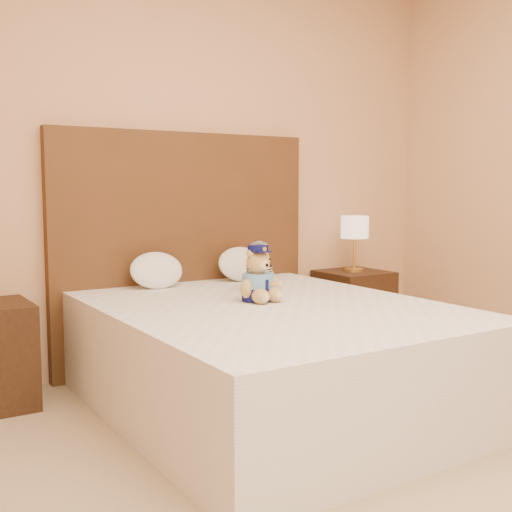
{
  "coord_description": "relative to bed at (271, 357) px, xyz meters",
  "views": [
    {
      "loc": [
        -1.8,
        -1.52,
        1.14
      ],
      "look_at": [
        0.07,
        1.45,
        0.78
      ],
      "focal_mm": 45.0,
      "sensor_mm": 36.0,
      "label": 1
    }
  ],
  "objects": [
    {
      "name": "lamp",
      "position": [
        1.25,
        0.8,
        0.57
      ],
      "size": [
        0.2,
        0.2,
        0.4
      ],
      "color": "gold",
      "rests_on": "nightstand_right"
    },
    {
      "name": "teddy_police",
      "position": [
        0.0,
        0.13,
        0.42
      ],
      "size": [
        0.28,
        0.27,
        0.29
      ],
      "primitive_type": null,
      "rotation": [
        0.0,
        0.0,
        0.1
      ],
      "color": "#B17E45",
      "rests_on": "bed"
    },
    {
      "name": "ground",
      "position": [
        0.0,
        -1.2,
        -0.28
      ],
      "size": [
        4.0,
        4.5,
        0.0
      ],
      "primitive_type": "cube",
      "color": "tan",
      "rests_on": "ground"
    },
    {
      "name": "teddy_prisoner",
      "position": [
        0.2,
        0.43,
        0.41
      ],
      "size": [
        0.31,
        0.3,
        0.27
      ],
      "primitive_type": null,
      "rotation": [
        0.0,
        0.0,
        0.38
      ],
      "color": "#B17E45",
      "rests_on": "bed"
    },
    {
      "name": "pillow_left",
      "position": [
        -0.27,
        0.83,
        0.39
      ],
      "size": [
        0.33,
        0.22,
        0.24
      ],
      "primitive_type": "ellipsoid",
      "color": "white",
      "rests_on": "bed"
    },
    {
      "name": "bed",
      "position": [
        0.0,
        0.0,
        0.0
      ],
      "size": [
        1.6,
        2.0,
        0.55
      ],
      "color": "white",
      "rests_on": "ground"
    },
    {
      "name": "nightstand_right",
      "position": [
        1.25,
        0.8,
        -0.0
      ],
      "size": [
        0.45,
        0.45,
        0.55
      ],
      "primitive_type": "cube",
      "color": "#331E10",
      "rests_on": "ground"
    },
    {
      "name": "headboard",
      "position": [
        0.0,
        1.01,
        0.47
      ],
      "size": [
        1.75,
        0.08,
        1.5
      ],
      "primitive_type": "cube",
      "color": "#512C18",
      "rests_on": "ground"
    },
    {
      "name": "room_walls",
      "position": [
        0.0,
        -0.74,
        1.53
      ],
      "size": [
        4.04,
        4.52,
        2.72
      ],
      "color": "tan",
      "rests_on": "ground"
    },
    {
      "name": "pillow_right",
      "position": [
        0.32,
        0.83,
        0.39
      ],
      "size": [
        0.34,
        0.22,
        0.24
      ],
      "primitive_type": "ellipsoid",
      "color": "white",
      "rests_on": "bed"
    }
  ]
}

